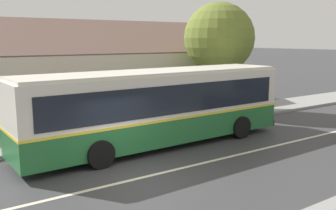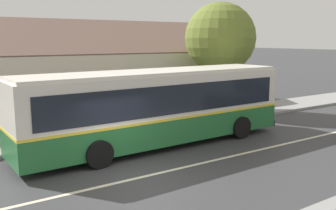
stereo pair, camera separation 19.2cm
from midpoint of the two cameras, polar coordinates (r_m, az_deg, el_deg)
The scene contains 8 objects.
ground_plane at distance 12.27m, azimuth -4.85°, elevation -11.07°, with size 300.00×300.00×0.00m, color #38383A.
sidewalk_far at distance 17.48m, azimuth -14.65°, elevation -4.68°, with size 60.00×3.00×0.15m, color gray.
lane_divider_stripe at distance 12.26m, azimuth -4.85°, elevation -11.05°, with size 60.00×0.16×0.01m, color beige.
community_building at distance 24.87m, azimuth -16.00°, elevation 3.85°, with size 21.76×9.03×6.71m.
transit_bus at distance 15.53m, azimuth -1.82°, elevation -0.07°, with size 11.97×2.97×3.15m.
bench_down_street at distance 16.99m, azimuth -13.16°, elevation -3.31°, with size 1.76×0.51×0.94m.
street_tree_primary at distance 22.64m, azimuth 7.53°, elevation 10.03°, with size 4.19×4.19×6.57m.
bus_stop_sign at distance 20.96m, azimuth 9.39°, elevation 2.27°, with size 0.36×0.07×2.40m.
Camera 1 is at (-5.68, -9.94, 4.39)m, focal length 40.00 mm.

